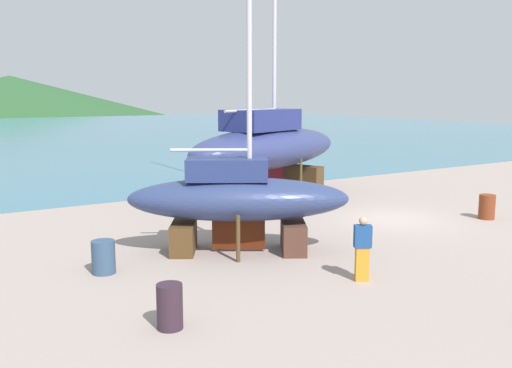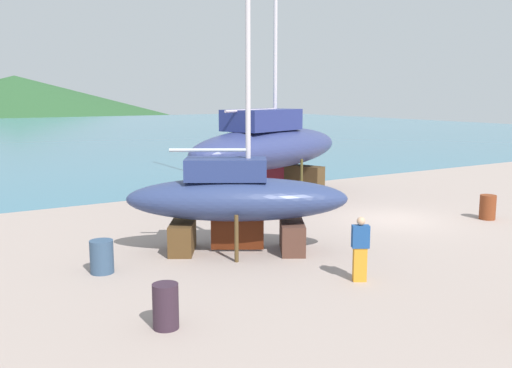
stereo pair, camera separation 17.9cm
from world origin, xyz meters
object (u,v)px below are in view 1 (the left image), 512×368
at_px(barrel_tipped_center, 170,306).
at_px(sailboat_small_center, 237,199).
at_px(sailboat_far_slipway, 267,147).
at_px(barrel_by_slipway, 103,257).
at_px(barrel_blue_faded, 487,207).
at_px(worker, 362,248).

bearing_deg(barrel_tipped_center, sailboat_small_center, 45.86).
relative_size(sailboat_far_slipway, barrel_tipped_center, 18.84).
relative_size(barrel_by_slipway, barrel_blue_faded, 0.95).
xyz_separation_m(sailboat_far_slipway, barrel_tipped_center, (-9.85, -11.32, -1.90)).
distance_m(sailboat_far_slipway, barrel_blue_faded, 9.70).
bearing_deg(sailboat_small_center, worker, -41.03).
distance_m(worker, barrel_blue_faded, 9.63).
bearing_deg(barrel_by_slipway, sailboat_far_slipway, 35.31).
xyz_separation_m(sailboat_far_slipway, barrel_blue_faded, (4.74, -8.25, -1.91)).
bearing_deg(sailboat_far_slipway, barrel_tipped_center, -150.82).
bearing_deg(sailboat_far_slipway, barrel_by_slipway, -164.47).
height_order(worker, barrel_blue_faded, worker).
height_order(sailboat_far_slipway, barrel_tipped_center, sailboat_far_slipway).
bearing_deg(sailboat_far_slipway, barrel_blue_faded, -79.87).
relative_size(barrel_blue_faded, barrel_tipped_center, 1.00).
bearing_deg(worker, barrel_blue_faded, 137.95).
bearing_deg(worker, barrel_by_slipway, -97.25).
relative_size(worker, barrel_blue_faded, 1.79).
height_order(sailboat_small_center, barrel_tipped_center, sailboat_small_center).
bearing_deg(barrel_blue_faded, barrel_tipped_center, -168.12).
height_order(barrel_by_slipway, barrel_tipped_center, barrel_tipped_center).
height_order(worker, barrel_by_slipway, worker).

